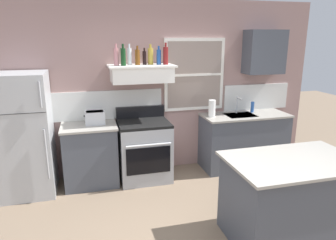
{
  "coord_description": "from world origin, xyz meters",
  "views": [
    {
      "loc": [
        -1.05,
        -2.57,
        2.15
      ],
      "look_at": [
        -0.05,
        1.2,
        1.1
      ],
      "focal_mm": 33.35,
      "sensor_mm": 36.0,
      "label": 1
    }
  ],
  "objects_px": {
    "bottle_blue_liqueur": "(159,57)",
    "bottle_champagne_gold_foil": "(150,56)",
    "bottle_clear_tall": "(129,56)",
    "kitchen_island": "(291,199)",
    "bottle_red_label_wine": "(166,55)",
    "bottle_amber_wine": "(137,57)",
    "paper_towel_roll": "(212,108)",
    "stove_range": "(144,150)",
    "dish_soap_bottle": "(252,107)",
    "bottle_balsamic_dark": "(144,58)",
    "toaster": "(95,117)",
    "bottle_rose_pink": "(116,56)",
    "refrigerator": "(25,135)",
    "bottle_dark_green_wine": "(123,57)"
  },
  "relations": [
    {
      "from": "bottle_red_label_wine",
      "to": "dish_soap_bottle",
      "type": "relative_size",
      "value": 1.75
    },
    {
      "from": "bottle_rose_pink",
      "to": "bottle_champagne_gold_foil",
      "type": "xyz_separation_m",
      "value": [
        0.5,
        0.04,
        -0.0
      ]
    },
    {
      "from": "bottle_dark_green_wine",
      "to": "bottle_blue_liqueur",
      "type": "bearing_deg",
      "value": 4.82
    },
    {
      "from": "toaster",
      "to": "bottle_rose_pink",
      "type": "relative_size",
      "value": 0.98
    },
    {
      "from": "bottle_clear_tall",
      "to": "bottle_rose_pink",
      "type": "bearing_deg",
      "value": -168.01
    },
    {
      "from": "paper_towel_roll",
      "to": "dish_soap_bottle",
      "type": "distance_m",
      "value": 0.78
    },
    {
      "from": "kitchen_island",
      "to": "refrigerator",
      "type": "bearing_deg",
      "value": 147.73
    },
    {
      "from": "bottle_balsamic_dark",
      "to": "bottle_red_label_wine",
      "type": "height_order",
      "value": "bottle_red_label_wine"
    },
    {
      "from": "bottle_clear_tall",
      "to": "kitchen_island",
      "type": "distance_m",
      "value": 2.82
    },
    {
      "from": "dish_soap_bottle",
      "to": "bottle_red_label_wine",
      "type": "bearing_deg",
      "value": -177.44
    },
    {
      "from": "stove_range",
      "to": "bottle_dark_green_wine",
      "type": "xyz_separation_m",
      "value": [
        -0.26,
        0.05,
        1.41
      ]
    },
    {
      "from": "paper_towel_roll",
      "to": "refrigerator",
      "type": "bearing_deg",
      "value": -178.75
    },
    {
      "from": "stove_range",
      "to": "bottle_amber_wine",
      "type": "distance_m",
      "value": 1.4
    },
    {
      "from": "stove_range",
      "to": "bottle_red_label_wine",
      "type": "bearing_deg",
      "value": 10.92
    },
    {
      "from": "stove_range",
      "to": "dish_soap_bottle",
      "type": "height_order",
      "value": "same"
    },
    {
      "from": "bottle_balsamic_dark",
      "to": "bottle_blue_liqueur",
      "type": "distance_m",
      "value": 0.21
    },
    {
      "from": "bottle_rose_pink",
      "to": "bottle_balsamic_dark",
      "type": "height_order",
      "value": "bottle_rose_pink"
    },
    {
      "from": "bottle_balsamic_dark",
      "to": "bottle_red_label_wine",
      "type": "bearing_deg",
      "value": -11.08
    },
    {
      "from": "kitchen_island",
      "to": "bottle_blue_liqueur",
      "type": "bearing_deg",
      "value": 116.99
    },
    {
      "from": "refrigerator",
      "to": "bottle_rose_pink",
      "type": "height_order",
      "value": "bottle_rose_pink"
    },
    {
      "from": "bottle_rose_pink",
      "to": "bottle_amber_wine",
      "type": "distance_m",
      "value": 0.31
    },
    {
      "from": "bottle_blue_liqueur",
      "to": "paper_towel_roll",
      "type": "distance_m",
      "value": 1.17
    },
    {
      "from": "bottle_blue_liqueur",
      "to": "bottle_champagne_gold_foil",
      "type": "bearing_deg",
      "value": 155.12
    },
    {
      "from": "bottle_dark_green_wine",
      "to": "bottle_amber_wine",
      "type": "height_order",
      "value": "bottle_dark_green_wine"
    },
    {
      "from": "bottle_rose_pink",
      "to": "bottle_clear_tall",
      "type": "bearing_deg",
      "value": 11.99
    },
    {
      "from": "bottle_rose_pink",
      "to": "kitchen_island",
      "type": "relative_size",
      "value": 0.22
    },
    {
      "from": "bottle_amber_wine",
      "to": "bottle_red_label_wine",
      "type": "bearing_deg",
      "value": -5.9
    },
    {
      "from": "toaster",
      "to": "bottle_red_label_wine",
      "type": "xyz_separation_m",
      "value": [
        1.06,
        -0.0,
        0.87
      ]
    },
    {
      "from": "bottle_blue_liqueur",
      "to": "paper_towel_roll",
      "type": "xyz_separation_m",
      "value": [
        0.85,
        -0.05,
        -0.81
      ]
    },
    {
      "from": "bottle_blue_liqueur",
      "to": "kitchen_island",
      "type": "bearing_deg",
      "value": -63.01
    },
    {
      "from": "bottle_rose_pink",
      "to": "kitchen_island",
      "type": "bearing_deg",
      "value": -50.56
    },
    {
      "from": "bottle_red_label_wine",
      "to": "kitchen_island",
      "type": "bearing_deg",
      "value": -65.15
    },
    {
      "from": "bottle_rose_pink",
      "to": "paper_towel_roll",
      "type": "distance_m",
      "value": 1.68
    },
    {
      "from": "bottle_blue_liqueur",
      "to": "kitchen_island",
      "type": "xyz_separation_m",
      "value": [
        0.99,
        -1.94,
        -1.4
      ]
    },
    {
      "from": "toaster",
      "to": "stove_range",
      "type": "distance_m",
      "value": 0.89
    },
    {
      "from": "bottle_balsamic_dark",
      "to": "bottle_red_label_wine",
      "type": "xyz_separation_m",
      "value": [
        0.3,
        -0.06,
        0.03
      ]
    },
    {
      "from": "bottle_amber_wine",
      "to": "bottle_balsamic_dark",
      "type": "distance_m",
      "value": 0.11
    },
    {
      "from": "stove_range",
      "to": "bottle_champagne_gold_foil",
      "type": "relative_size",
      "value": 3.72
    },
    {
      "from": "bottle_champagne_gold_foil",
      "to": "kitchen_island",
      "type": "relative_size",
      "value": 0.21
    },
    {
      "from": "bottle_champagne_gold_foil",
      "to": "bottle_amber_wine",
      "type": "bearing_deg",
      "value": -171.37
    },
    {
      "from": "bottle_red_label_wine",
      "to": "kitchen_island",
      "type": "height_order",
      "value": "bottle_red_label_wine"
    },
    {
      "from": "bottle_rose_pink",
      "to": "bottle_clear_tall",
      "type": "relative_size",
      "value": 1.02
    },
    {
      "from": "bottle_clear_tall",
      "to": "kitchen_island",
      "type": "relative_size",
      "value": 0.21
    },
    {
      "from": "bottle_red_label_wine",
      "to": "stove_range",
      "type": "bearing_deg",
      "value": -169.08
    },
    {
      "from": "bottle_amber_wine",
      "to": "kitchen_island",
      "type": "relative_size",
      "value": 0.2
    },
    {
      "from": "paper_towel_roll",
      "to": "bottle_amber_wine",
      "type": "bearing_deg",
      "value": 176.32
    },
    {
      "from": "bottle_dark_green_wine",
      "to": "bottle_clear_tall",
      "type": "height_order",
      "value": "bottle_dark_green_wine"
    },
    {
      "from": "stove_range",
      "to": "bottle_amber_wine",
      "type": "height_order",
      "value": "bottle_amber_wine"
    },
    {
      "from": "bottle_champagne_gold_foil",
      "to": "bottle_red_label_wine",
      "type": "xyz_separation_m",
      "value": [
        0.21,
        -0.07,
        0.01
      ]
    },
    {
      "from": "bottle_amber_wine",
      "to": "bottle_champagne_gold_foil",
      "type": "xyz_separation_m",
      "value": [
        0.2,
        0.03,
        0.01
      ]
    }
  ]
}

